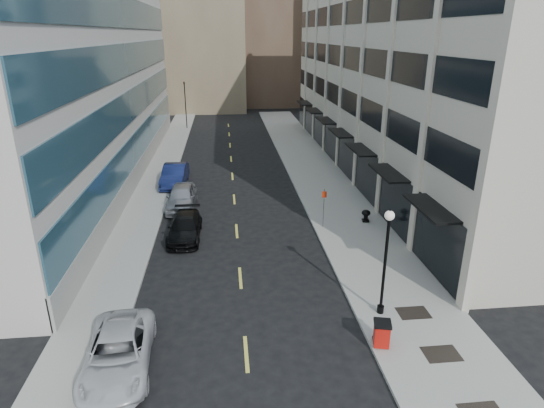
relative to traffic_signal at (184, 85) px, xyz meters
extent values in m
plane|color=black|center=(5.50, -48.00, -5.72)|extent=(160.00, 160.00, 0.00)
cube|color=gray|center=(13.00, -28.00, -5.64)|extent=(5.00, 80.00, 0.15)
cube|color=gray|center=(-1.00, -28.00, -5.64)|extent=(3.00, 80.00, 0.15)
cube|color=beige|center=(22.50, -21.00, 3.28)|extent=(14.00, 46.00, 18.00)
cube|color=black|center=(15.52, -21.00, -3.72)|extent=(0.18, 46.00, 3.60)
cube|color=black|center=(15.53, -21.00, 0.78)|extent=(0.12, 46.00, 1.80)
cube|color=black|center=(15.53, -21.00, 4.28)|extent=(0.12, 46.00, 1.80)
cube|color=black|center=(15.53, -21.00, 7.78)|extent=(0.12, 46.00, 1.80)
cube|color=beige|center=(15.50, -44.00, 3.28)|extent=(0.35, 0.60, 18.00)
cube|color=beige|center=(15.50, -38.00, 3.28)|extent=(0.35, 0.60, 18.00)
cube|color=beige|center=(15.50, -32.00, 3.28)|extent=(0.35, 0.60, 18.00)
cube|color=beige|center=(15.50, -26.00, 3.28)|extent=(0.35, 0.60, 18.00)
cube|color=beige|center=(15.50, -20.00, 3.28)|extent=(0.35, 0.60, 18.00)
cube|color=beige|center=(15.50, -14.00, 3.28)|extent=(0.35, 0.60, 18.00)
cube|color=beige|center=(15.50, -8.00, 3.28)|extent=(0.35, 0.60, 18.00)
cube|color=beige|center=(15.50, -2.00, 3.28)|extent=(0.35, 0.60, 18.00)
cube|color=black|center=(14.85, -41.00, -1.82)|extent=(1.30, 4.00, 0.12)
cube|color=black|center=(14.85, -35.00, -1.82)|extent=(1.30, 4.00, 0.12)
cube|color=black|center=(14.85, -29.00, -1.82)|extent=(1.30, 4.00, 0.12)
cube|color=black|center=(14.85, -23.00, -1.82)|extent=(1.30, 4.00, 0.12)
cube|color=black|center=(14.85, -17.00, -1.82)|extent=(1.30, 4.00, 0.12)
cube|color=black|center=(14.85, -11.00, -1.82)|extent=(1.30, 4.00, 0.12)
cube|color=black|center=(14.85, -5.00, -1.82)|extent=(1.30, 4.00, 0.12)
cube|color=beige|center=(-10.50, -21.00, 4.28)|extent=(16.00, 46.00, 20.00)
cube|color=gray|center=(-2.46, -21.00, -4.82)|extent=(0.20, 46.00, 1.80)
cube|color=#2B5365|center=(-2.47, -21.00, -2.72)|extent=(0.14, 45.60, 2.40)
cube|color=#2B5365|center=(-2.47, -21.00, 0.78)|extent=(0.14, 45.60, 2.40)
cube|color=#2B5365|center=(-2.47, -21.00, 4.28)|extent=(0.14, 45.60, 2.40)
cube|color=#2B5365|center=(-2.47, -21.00, 7.78)|extent=(0.14, 45.60, 2.40)
cube|color=#877558|center=(1.50, 20.00, 8.28)|extent=(14.00, 18.00, 28.00)
cube|color=brown|center=(13.50, 24.00, 11.28)|extent=(12.00, 16.00, 34.00)
cube|color=#877558|center=(-8.50, 30.00, 5.28)|extent=(12.00, 14.00, 22.00)
cube|color=beige|center=(23.50, 18.00, 4.28)|extent=(10.00, 14.00, 20.00)
cube|color=black|center=(13.10, -47.00, -5.56)|extent=(1.40, 1.00, 0.01)
cube|color=black|center=(13.10, -44.20, -5.56)|extent=(1.40, 1.00, 0.01)
cube|color=#D8CC4C|center=(5.50, -46.00, -5.71)|extent=(0.15, 2.20, 0.01)
cube|color=#D8CC4C|center=(5.50, -40.00, -5.71)|extent=(0.15, 2.20, 0.01)
cube|color=#D8CC4C|center=(5.50, -34.00, -5.71)|extent=(0.15, 2.20, 0.01)
cube|color=#D8CC4C|center=(5.50, -28.00, -5.71)|extent=(0.15, 2.20, 0.01)
cube|color=#D8CC4C|center=(5.50, -22.00, -5.71)|extent=(0.15, 2.20, 0.01)
cube|color=#D8CC4C|center=(5.50, -16.00, -5.71)|extent=(0.15, 2.20, 0.01)
cube|color=#D8CC4C|center=(5.50, -10.00, -5.71)|extent=(0.15, 2.20, 0.01)
cube|color=#D8CC4C|center=(5.50, -4.00, -5.71)|extent=(0.15, 2.20, 0.01)
cube|color=#D8CC4C|center=(5.50, 2.00, -5.71)|extent=(0.15, 2.20, 0.01)
cylinder|color=black|center=(0.00, 0.00, -2.72)|extent=(0.12, 0.12, 6.00)
imported|color=black|center=(0.00, 0.00, 0.27)|extent=(0.66, 0.66, 1.98)
imported|color=silver|center=(0.70, -46.36, -5.00)|extent=(2.69, 5.32, 1.44)
imported|color=black|center=(2.30, -34.68, -5.02)|extent=(2.04, 4.82, 1.39)
imported|color=#94979C|center=(1.70, -29.45, -4.87)|extent=(2.17, 5.03, 1.69)
imported|color=#141D4C|center=(0.70, -24.02, -4.86)|extent=(2.07, 5.30, 1.72)
cube|color=#B4130C|center=(10.90, -46.23, -5.04)|extent=(0.72, 0.72, 0.96)
cube|color=black|center=(10.90, -46.23, -4.53)|extent=(0.81, 0.81, 0.12)
cylinder|color=black|center=(10.71, -45.91, -5.46)|extent=(0.06, 0.21, 0.21)
cylinder|color=black|center=(11.09, -45.91, -5.46)|extent=(0.06, 0.21, 0.21)
cylinder|color=black|center=(11.63, -44.00, -5.40)|extent=(0.30, 0.30, 0.34)
cylinder|color=black|center=(11.63, -44.00, -3.19)|extent=(0.13, 0.13, 4.37)
sphere|color=silver|center=(11.63, -44.00, -0.87)|extent=(0.42, 0.42, 0.42)
cone|color=black|center=(11.63, -44.00, -0.63)|extent=(0.11, 0.11, 0.17)
cylinder|color=slate|center=(11.09, -34.19, -4.27)|extent=(0.05, 0.05, 2.59)
cube|color=#A6260B|center=(11.09, -34.21, -3.36)|extent=(0.30, 0.08, 0.41)
cube|color=black|center=(14.10, -33.64, -5.51)|extent=(0.48, 0.48, 0.12)
cylinder|color=black|center=(14.10, -33.64, -5.26)|extent=(0.27, 0.27, 0.42)
ellipsoid|color=black|center=(14.10, -33.64, -4.96)|extent=(0.58, 0.58, 0.41)
camera|label=1|loc=(4.98, -60.78, 6.19)|focal=30.00mm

